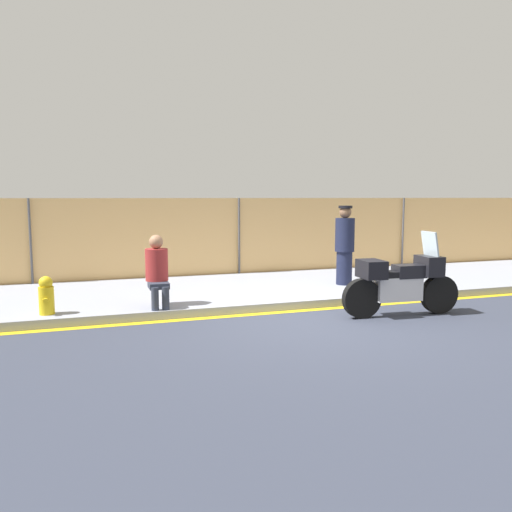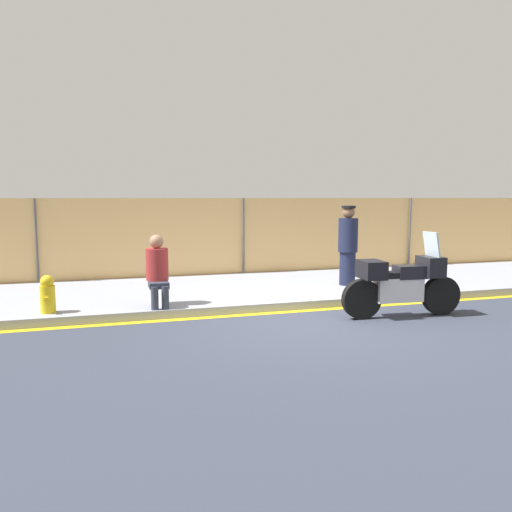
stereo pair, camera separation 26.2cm
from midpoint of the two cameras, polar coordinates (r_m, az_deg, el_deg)
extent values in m
plane|color=#333847|center=(8.26, 7.58, -7.42)|extent=(120.00, 120.00, 0.00)
cube|color=#8E93A3|center=(10.62, 1.79, -3.77)|extent=(34.67, 3.55, 0.15)
cube|color=gold|center=(8.92, 5.60, -6.30)|extent=(34.67, 0.18, 0.01)
cube|color=#E5B26B|center=(12.27, -0.95, 1.99)|extent=(32.93, 0.08, 1.99)
cylinder|color=#4C4C51|center=(11.79, -23.20, 1.25)|extent=(0.05, 0.05, 1.99)
cylinder|color=#4C4C51|center=(12.17, -0.82, 1.95)|extent=(0.05, 0.05, 1.99)
cylinder|color=#4C4C51|center=(14.17, 17.66, 2.32)|extent=(0.05, 0.05, 1.99)
cylinder|color=black|center=(9.20, 21.14, -4.23)|extent=(0.67, 0.19, 0.67)
cylinder|color=black|center=(8.48, 12.85, -4.84)|extent=(0.67, 0.19, 0.67)
cube|color=silver|center=(8.76, 16.78, -3.69)|extent=(0.82, 0.34, 0.41)
cube|color=black|center=(8.81, 18.01, -1.73)|extent=(0.54, 0.35, 0.22)
cube|color=black|center=(8.67, 16.33, -2.07)|extent=(0.62, 0.32, 0.10)
cube|color=black|center=(9.00, 20.12, -1.13)|extent=(0.35, 0.50, 0.34)
cube|color=silver|center=(8.96, 20.21, 1.28)|extent=(0.14, 0.43, 0.42)
cube|color=black|center=(8.47, 13.93, -1.52)|extent=(0.40, 0.53, 0.30)
cylinder|color=#191E38|center=(10.82, 11.08, -1.39)|extent=(0.34, 0.34, 0.71)
cylinder|color=#191E38|center=(10.74, 11.17, 2.36)|extent=(0.41, 0.41, 0.71)
sphere|color=brown|center=(10.72, 11.23, 4.93)|extent=(0.25, 0.25, 0.25)
cylinder|color=black|center=(10.72, 11.24, 5.51)|extent=(0.29, 0.29, 0.06)
cylinder|color=#2D3342|center=(8.44, -10.63, -4.77)|extent=(0.12, 0.12, 0.39)
cylinder|color=#2D3342|center=(8.46, -9.45, -4.72)|extent=(0.12, 0.12, 0.39)
cube|color=#2D3342|center=(8.61, -10.22, -3.23)|extent=(0.33, 0.39, 0.10)
cylinder|color=maroon|center=(8.75, -10.40, -0.93)|extent=(0.39, 0.39, 0.55)
sphere|color=#A37556|center=(8.70, -10.46, 1.64)|extent=(0.24, 0.24, 0.24)
cylinder|color=gold|center=(8.70, -21.91, -4.61)|extent=(0.24, 0.24, 0.45)
sphere|color=gold|center=(8.65, -21.99, -2.74)|extent=(0.21, 0.21, 0.21)
cylinder|color=gold|center=(8.57, -21.99, -4.63)|extent=(0.08, 0.09, 0.08)
camera|label=1|loc=(0.13, -89.14, 0.10)|focal=35.00mm
camera|label=2|loc=(0.13, 90.86, -0.10)|focal=35.00mm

